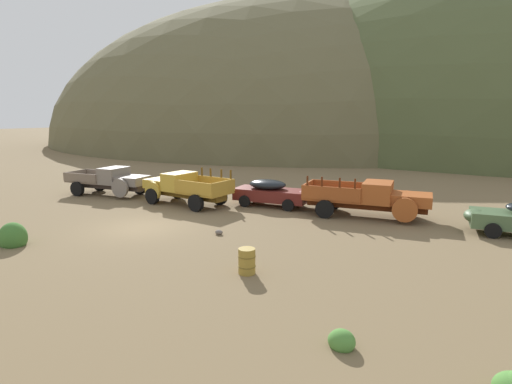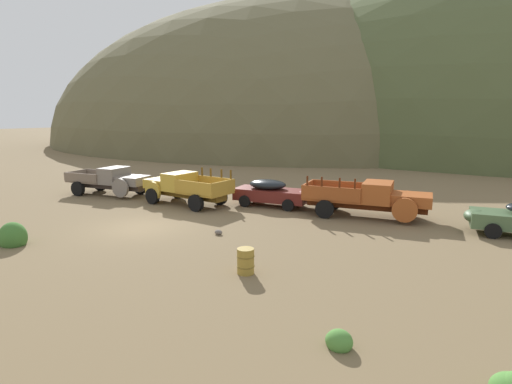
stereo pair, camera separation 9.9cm
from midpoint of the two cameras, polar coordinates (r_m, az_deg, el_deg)
ground_plane at (r=20.42m, az=-15.51°, el=-4.81°), size 300.00×300.00×0.00m
hill_far_right at (r=81.98m, az=3.27°, el=6.93°), size 90.70×77.47×50.26m
hill_far_left at (r=68.58m, az=30.81°, el=4.72°), size 108.93×54.97×49.63m
truck_primer_gray at (r=28.91m, az=-18.98°, el=1.51°), size 5.94×3.03×1.89m
truck_faded_yellow at (r=25.19m, az=-10.20°, el=0.63°), size 5.77×2.54×2.16m
car_oxblood at (r=24.13m, az=2.58°, el=-0.09°), size 4.75×2.36×1.57m
truck_oxide_orange at (r=22.31m, az=16.17°, el=-0.85°), size 6.64×3.26×2.16m
oil_drum_foreground at (r=14.12m, az=-1.24°, el=-9.52°), size 0.62×0.62×0.88m
bush_near_barrel at (r=10.34m, az=11.52°, el=-19.56°), size 0.67×0.57×0.56m
bush_lone_scrub at (r=28.54m, az=-9.14°, el=0.39°), size 1.28×1.20×1.14m
bush_front_right at (r=19.83m, az=-30.57°, el=-5.42°), size 1.24×1.06×1.25m
rock_small at (r=18.68m, az=-5.07°, el=-5.56°), size 0.38×0.27×0.23m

